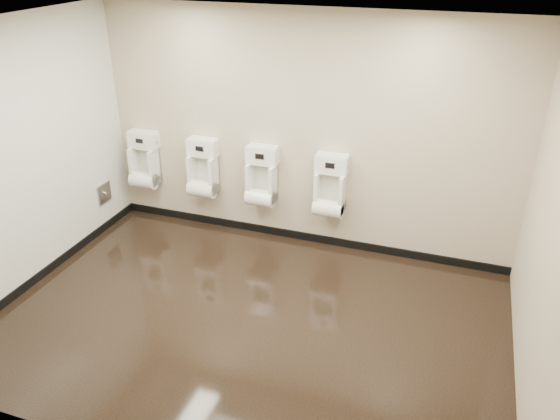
{
  "coord_description": "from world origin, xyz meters",
  "views": [
    {
      "loc": [
        1.74,
        -4.03,
        3.47
      ],
      "look_at": [
        0.14,
        0.55,
        1.01
      ],
      "focal_mm": 35.0,
      "sensor_mm": 36.0,
      "label": 1
    }
  ],
  "objects_px": {
    "urinal_0": "(144,164)",
    "urinal_3": "(330,190)",
    "urinal_2": "(262,180)",
    "access_panel": "(104,193)",
    "urinal_1": "(203,172)"
  },
  "relations": [
    {
      "from": "urinal_0",
      "to": "urinal_3",
      "type": "relative_size",
      "value": 1.0
    },
    {
      "from": "access_panel",
      "to": "urinal_2",
      "type": "bearing_deg",
      "value": 11.83
    },
    {
      "from": "urinal_1",
      "to": "urinal_3",
      "type": "bearing_deg",
      "value": 0.0
    },
    {
      "from": "access_panel",
      "to": "urinal_1",
      "type": "height_order",
      "value": "urinal_1"
    },
    {
      "from": "urinal_0",
      "to": "urinal_2",
      "type": "bearing_deg",
      "value": 0.0
    },
    {
      "from": "urinal_1",
      "to": "urinal_2",
      "type": "xyz_separation_m",
      "value": [
        0.79,
        0.0,
        0.0
      ]
    },
    {
      "from": "urinal_2",
      "to": "urinal_3",
      "type": "bearing_deg",
      "value": 0.0
    },
    {
      "from": "urinal_1",
      "to": "urinal_2",
      "type": "bearing_deg",
      "value": 0.0
    },
    {
      "from": "access_panel",
      "to": "urinal_0",
      "type": "xyz_separation_m",
      "value": [
        0.37,
        0.42,
        0.29
      ]
    },
    {
      "from": "urinal_2",
      "to": "access_panel",
      "type": "bearing_deg",
      "value": -168.17
    },
    {
      "from": "urinal_2",
      "to": "urinal_3",
      "type": "distance_m",
      "value": 0.85
    },
    {
      "from": "access_panel",
      "to": "urinal_2",
      "type": "relative_size",
      "value": 0.34
    },
    {
      "from": "urinal_0",
      "to": "urinal_1",
      "type": "height_order",
      "value": "same"
    },
    {
      "from": "access_panel",
      "to": "urinal_1",
      "type": "distance_m",
      "value": 1.32
    },
    {
      "from": "urinal_0",
      "to": "access_panel",
      "type": "bearing_deg",
      "value": -131.58
    }
  ]
}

